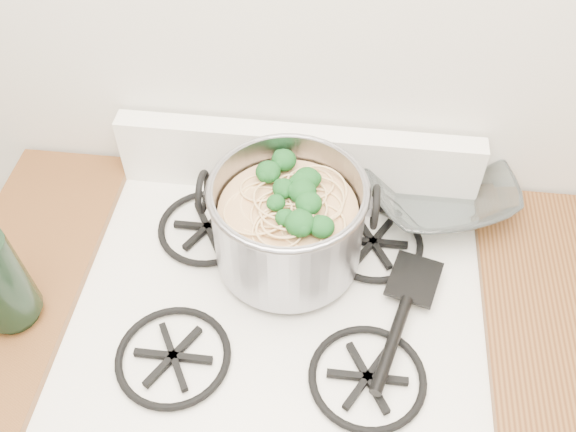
{
  "coord_description": "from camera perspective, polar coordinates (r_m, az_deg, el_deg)",
  "views": [
    {
      "loc": [
        0.1,
        0.59,
        1.92
      ],
      "look_at": [
        0.0,
        1.36,
        1.04
      ],
      "focal_mm": 40.0,
      "sensor_mm": 36.0,
      "label": 1
    }
  ],
  "objects": [
    {
      "name": "gas_range",
      "position": [
        1.63,
        -0.57,
        -16.63
      ],
      "size": [
        0.76,
        0.66,
        0.92
      ],
      "color": "white",
      "rests_on": "ground"
    },
    {
      "name": "counter_left",
      "position": [
        1.72,
        -18.02,
        -13.59
      ],
      "size": [
        0.25,
        0.65,
        0.92
      ],
      "color": "silver",
      "rests_on": "ground"
    },
    {
      "name": "stock_pot",
      "position": [
        1.19,
        -0.0,
        -0.71
      ],
      "size": [
        0.32,
        0.29,
        0.2
      ],
      "color": "gray",
      "rests_on": "gas_range"
    },
    {
      "name": "spatula",
      "position": [
        1.24,
        11.2,
        -5.31
      ],
      "size": [
        0.36,
        0.38,
        0.02
      ],
      "primitive_type": null,
      "rotation": [
        0.0,
        0.0,
        -0.27
      ],
      "color": "black",
      "rests_on": "gas_range"
    },
    {
      "name": "glass_bowl",
      "position": [
        1.38,
        12.96,
        1.94
      ],
      "size": [
        0.16,
        0.16,
        0.03
      ],
      "primitive_type": "imported",
      "rotation": [
        0.0,
        0.0,
        0.37
      ],
      "color": "white",
      "rests_on": "gas_range"
    }
  ]
}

